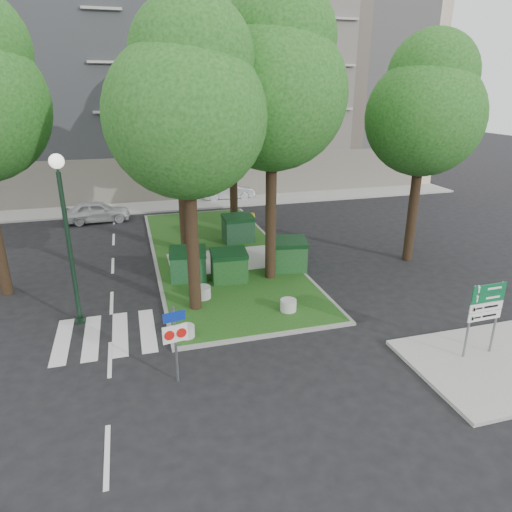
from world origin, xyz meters
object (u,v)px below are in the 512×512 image
object	(u,v)px
tree_median_mid	(179,105)
litter_bin	(251,220)
tree_median_near_left	(188,101)
tree_street_right	(427,106)
tree_median_far	(233,75)
bollard_mid	(202,292)
bollard_right	(288,305)
dumpster_d	(288,255)
street_lamp	(66,222)
tree_median_near_right	(274,79)
dumpster_b	(229,266)
dumpster_c	(238,228)
traffic_sign_pole	(175,335)
dumpster_a	(188,264)
directional_sign	(485,308)
car_silver	(228,191)
bollard_left	(187,331)
car_white	(97,211)

from	to	relation	value
tree_median_mid	litter_bin	distance (m)	8.20
tree_median_near_left	tree_street_right	size ratio (longest dim) A/B	1.05
tree_median_far	bollard_mid	xyz separation A→B (m)	(-3.41, -8.83, -7.97)
tree_street_right	bollard_right	bearing A→B (deg)	-153.31
dumpster_d	street_lamp	world-z (taller)	street_lamp
tree_median_near_right	dumpster_b	bearing A→B (deg)	-179.71
dumpster_c	dumpster_d	bearing A→B (deg)	-79.15
street_lamp	litter_bin	bearing A→B (deg)	46.79
traffic_sign_pole	dumpster_b	bearing A→B (deg)	55.56
dumpster_a	directional_sign	world-z (taller)	directional_sign
dumpster_d	bollard_right	xyz separation A→B (m)	(-1.31, -3.72, -0.50)
tree_median_mid	tree_street_right	distance (m)	10.77
tree_median_near_left	car_silver	xyz separation A→B (m)	(4.91, 16.94, -6.69)
bollard_mid	traffic_sign_pole	xyz separation A→B (m)	(-1.52, -4.90, 1.13)
dumpster_a	dumpster_c	distance (m)	5.39
dumpster_a	directional_sign	distance (m)	11.15
litter_bin	street_lamp	xyz separation A→B (m)	(-8.72, -9.28, 3.16)
tree_median_far	bollard_right	distance (m)	13.38
dumpster_a	street_lamp	bearing A→B (deg)	-140.95
tree_median_near_right	car_silver	world-z (taller)	tree_median_near_right
tree_median_near_left	tree_median_far	size ratio (longest dim) A/B	0.88
traffic_sign_pole	directional_sign	distance (m)	8.96
bollard_mid	traffic_sign_pole	bearing A→B (deg)	-107.25
directional_sign	car_silver	bearing A→B (deg)	95.42
tree_median_near_right	directional_sign	bearing A→B (deg)	-61.04
bollard_left	directional_sign	distance (m)	9.11
dumpster_d	traffic_sign_pole	distance (m)	8.80
tree_median_mid	directional_sign	distance (m)	14.93
tree_median_mid	dumpster_c	bearing A→B (deg)	9.61
traffic_sign_pole	tree_median_near_right	bearing A→B (deg)	43.15
dumpster_d	street_lamp	distance (m)	9.29
dumpster_d	bollard_mid	xyz separation A→B (m)	(-4.12, -1.83, -0.48)
tree_median_near_left	street_lamp	bearing A→B (deg)	178.47
street_lamp	bollard_right	bearing A→B (deg)	-10.44
dumpster_b	dumpster_c	size ratio (longest dim) A/B	0.94
tree_median_far	bollard_right	bearing A→B (deg)	-93.19
tree_median_far	tree_median_near_left	bearing A→B (deg)	-111.28
dumpster_d	directional_sign	size ratio (longest dim) A/B	0.75
car_white	tree_median_near_right	bearing A→B (deg)	-148.64
dumpster_d	directional_sign	world-z (taller)	directional_sign
dumpster_a	tree_median_far	bearing A→B (deg)	69.88
bollard_left	car_white	size ratio (longest dim) A/B	0.14
litter_bin	car_silver	bearing A→B (deg)	87.71
bollard_left	bollard_mid	xyz separation A→B (m)	(0.98, 2.73, 0.04)
dumpster_c	litter_bin	xyz separation A→B (m)	(1.36, 2.42, -0.31)
tree_median_near_left	street_lamp	world-z (taller)	tree_median_near_left
tree_median_far	bollard_mid	size ratio (longest dim) A/B	18.59
tree_median_far	tree_median_near_right	bearing A→B (deg)	-91.53
tree_median_near_right	traffic_sign_pole	size ratio (longest dim) A/B	4.97
bollard_mid	car_white	distance (m)	13.30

